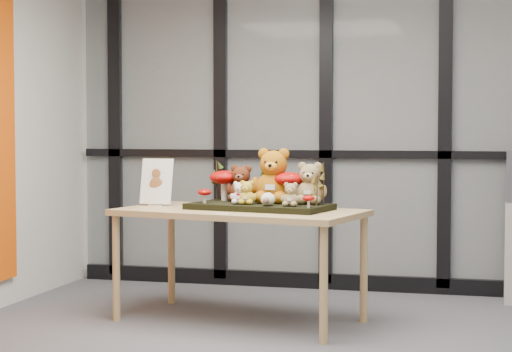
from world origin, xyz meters
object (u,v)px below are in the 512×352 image
(diorama_tray, at_px, (260,207))
(bear_small_yellow, at_px, (247,191))
(mushroom_front_left, at_px, (205,195))
(mushroom_back_right, at_px, (289,186))
(display_table, at_px, (240,220))
(bear_white_bow, at_px, (240,192))
(sign_holder, at_px, (157,183))
(bear_brown_medium, at_px, (241,181))
(mushroom_front_right, at_px, (308,201))
(bear_beige_small, at_px, (291,193))
(plush_cream_hedgehog, at_px, (268,199))
(bear_pooh_yellow, at_px, (274,173))
(mushroom_back_left, at_px, (224,184))
(bear_tan_back, at_px, (310,181))

(diorama_tray, height_order, bear_small_yellow, bear_small_yellow)
(mushroom_front_left, bearing_deg, mushroom_back_right, 12.56)
(display_table, xyz_separation_m, bear_white_bow, (0.01, -0.03, 0.19))
(sign_holder, bearing_deg, bear_brown_medium, 5.07)
(mushroom_front_right, bearing_deg, mushroom_back_right, 122.14)
(diorama_tray, distance_m, mushroom_back_right, 0.23)
(bear_white_bow, distance_m, mushroom_front_left, 0.24)
(bear_white_bow, height_order, bear_beige_small, bear_beige_small)
(plush_cream_hedgehog, bearing_deg, bear_brown_medium, 142.51)
(diorama_tray, height_order, plush_cream_hedgehog, plush_cream_hedgehog)
(bear_pooh_yellow, xyz_separation_m, mushroom_front_right, (0.30, -0.33, -0.15))
(display_table, height_order, bear_small_yellow, bear_small_yellow)
(bear_pooh_yellow, xyz_separation_m, bear_beige_small, (0.17, -0.25, -0.11))
(bear_white_bow, distance_m, mushroom_front_right, 0.51)
(diorama_tray, xyz_separation_m, mushroom_back_left, (-0.29, 0.19, 0.13))
(bear_beige_small, height_order, plush_cream_hedgehog, bear_beige_small)
(bear_white_bow, height_order, plush_cream_hedgehog, bear_white_bow)
(diorama_tray, xyz_separation_m, sign_holder, (-0.75, 0.12, 0.13))
(bear_brown_medium, height_order, bear_tan_back, bear_tan_back)
(bear_brown_medium, xyz_separation_m, bear_white_bow, (0.05, -0.21, -0.05))
(mushroom_back_right, distance_m, mushroom_front_right, 0.36)
(mushroom_front_left, xyz_separation_m, mushroom_front_right, (0.72, -0.18, -0.01))
(bear_pooh_yellow, relative_size, plush_cream_hedgehog, 4.23)
(mushroom_back_right, bearing_deg, bear_pooh_yellow, 165.35)
(mushroom_front_left, distance_m, mushroom_front_right, 0.74)
(display_table, bearing_deg, mushroom_front_right, -10.20)
(bear_white_bow, bearing_deg, bear_brown_medium, 114.83)
(bear_beige_small, relative_size, sign_holder, 0.52)
(bear_tan_back, height_order, sign_holder, bear_tan_back)
(display_table, xyz_separation_m, bear_beige_small, (0.36, -0.12, 0.19))
(mushroom_front_left, bearing_deg, mushroom_back_left, 75.91)
(display_table, bearing_deg, bear_beige_small, -6.39)
(plush_cream_hedgehog, xyz_separation_m, mushroom_back_left, (-0.39, 0.35, 0.06))
(bear_tan_back, height_order, bear_white_bow, bear_tan_back)
(diorama_tray, relative_size, sign_holder, 2.81)
(display_table, distance_m, mushroom_front_left, 0.28)
(bear_beige_small, xyz_separation_m, mushroom_front_left, (-0.59, 0.10, -0.03))
(bear_brown_medium, xyz_separation_m, plush_cream_hedgehog, (0.25, -0.30, -0.09))
(bear_tan_back, distance_m, bear_white_bow, 0.45)
(bear_tan_back, xyz_separation_m, bear_white_bow, (-0.43, -0.11, -0.07))
(plush_cream_hedgehog, bearing_deg, mushroom_back_left, 150.11)
(diorama_tray, height_order, bear_brown_medium, bear_brown_medium)
(diorama_tray, height_order, bear_tan_back, bear_tan_back)
(diorama_tray, height_order, sign_holder, sign_holder)
(plush_cream_hedgehog, height_order, mushroom_back_right, mushroom_back_right)
(bear_small_yellow, height_order, sign_holder, sign_holder)
(display_table, distance_m, sign_holder, 0.68)
(sign_holder, bearing_deg, mushroom_front_left, -20.78)
(diorama_tray, bearing_deg, bear_white_bow, -138.02)
(bear_brown_medium, relative_size, mushroom_front_right, 3.15)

